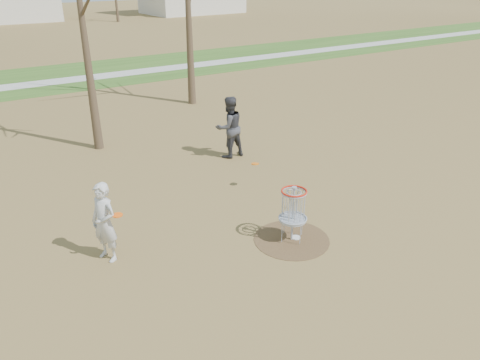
{
  "coord_description": "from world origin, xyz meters",
  "views": [
    {
      "loc": [
        -6.11,
        -7.35,
        5.95
      ],
      "look_at": [
        -0.5,
        1.5,
        1.1
      ],
      "focal_mm": 35.0,
      "sensor_mm": 36.0,
      "label": 1
    }
  ],
  "objects_px": {
    "player_throwing": "(229,127)",
    "disc_golf_basket": "(293,206)",
    "disc_grounded": "(296,237)",
    "player_standing": "(104,222)"
  },
  "relations": [
    {
      "from": "player_standing",
      "to": "player_throwing",
      "type": "distance_m",
      "value": 6.59
    },
    {
      "from": "player_throwing",
      "to": "disc_golf_basket",
      "type": "bearing_deg",
      "value": 72.36
    },
    {
      "from": "player_standing",
      "to": "disc_grounded",
      "type": "distance_m",
      "value": 4.42
    },
    {
      "from": "player_standing",
      "to": "disc_grounded",
      "type": "xyz_separation_m",
      "value": [
        4.03,
        -1.58,
        -0.89
      ]
    },
    {
      "from": "player_standing",
      "to": "disc_golf_basket",
      "type": "distance_m",
      "value": 4.21
    },
    {
      "from": "player_standing",
      "to": "disc_grounded",
      "type": "bearing_deg",
      "value": 43.71
    },
    {
      "from": "player_throwing",
      "to": "player_standing",
      "type": "bearing_deg",
      "value": 32.95
    },
    {
      "from": "disc_grounded",
      "to": "player_standing",
      "type": "bearing_deg",
      "value": 158.65
    },
    {
      "from": "disc_grounded",
      "to": "disc_golf_basket",
      "type": "relative_size",
      "value": 0.16
    },
    {
      "from": "player_throwing",
      "to": "disc_golf_basket",
      "type": "relative_size",
      "value": 1.53
    }
  ]
}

